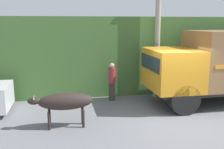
# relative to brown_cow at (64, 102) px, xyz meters

# --- Properties ---
(ground_plane) EXTENTS (60.00, 60.00, 0.00)m
(ground_plane) POSITION_rel_brown_cow_xyz_m (4.11, -0.11, -0.87)
(ground_plane) COLOR slate
(hillside_embankment) EXTENTS (32.00, 6.33, 3.69)m
(hillside_embankment) POSITION_rel_brown_cow_xyz_m (4.11, 6.48, 0.97)
(hillside_embankment) COLOR #426B33
(hillside_embankment) RESTS_ON ground_plane
(brown_cow) EXTENTS (2.10, 0.57, 1.17)m
(brown_cow) POSITION_rel_brown_cow_xyz_m (0.00, 0.00, 0.00)
(brown_cow) COLOR #2D231E
(brown_cow) RESTS_ON ground_plane
(pedestrian_on_hill) EXTENTS (0.31, 0.31, 1.69)m
(pedestrian_on_hill) POSITION_rel_brown_cow_xyz_m (2.11, 2.71, 0.07)
(pedestrian_on_hill) COLOR #38332D
(pedestrian_on_hill) RESTS_ON ground_plane
(utility_pole) EXTENTS (0.90, 0.25, 5.83)m
(utility_pole) POSITION_rel_brown_cow_xyz_m (4.27, 3.01, 2.15)
(utility_pole) COLOR #9E998E
(utility_pole) RESTS_ON ground_plane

